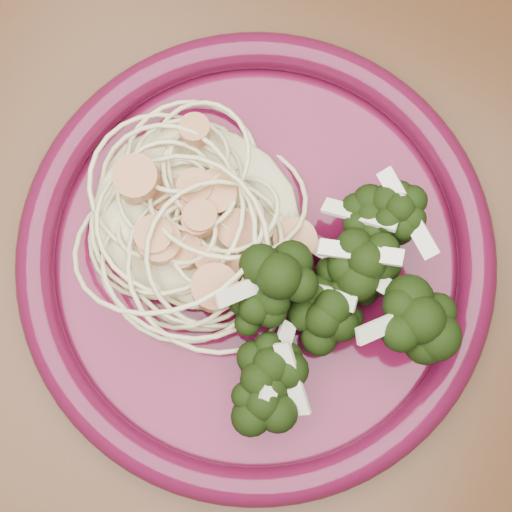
% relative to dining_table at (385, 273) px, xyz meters
% --- Properties ---
extents(dining_table, '(1.20, 0.80, 0.75)m').
position_rel_dining_table_xyz_m(dining_table, '(0.00, 0.00, 0.00)').
color(dining_table, '#472814').
rests_on(dining_table, ground).
extents(dinner_plate, '(0.38, 0.38, 0.03)m').
position_rel_dining_table_xyz_m(dinner_plate, '(-0.09, -0.05, 0.11)').
color(dinner_plate, '#500B26').
rests_on(dinner_plate, dining_table).
extents(spaghetti_pile, '(0.17, 0.15, 0.03)m').
position_rel_dining_table_xyz_m(spaghetti_pile, '(-0.14, -0.04, 0.12)').
color(spaghetti_pile, beige).
rests_on(spaghetti_pile, dinner_plate).
extents(scallop_cluster, '(0.17, 0.17, 0.05)m').
position_rel_dining_table_xyz_m(scallop_cluster, '(-0.14, -0.04, 0.16)').
color(scallop_cluster, tan).
rests_on(scallop_cluster, spaghetti_pile).
extents(broccoli_pile, '(0.13, 0.17, 0.05)m').
position_rel_dining_table_xyz_m(broccoli_pile, '(-0.04, -0.06, 0.13)').
color(broccoli_pile, black).
rests_on(broccoli_pile, dinner_plate).
extents(onion_garnish, '(0.09, 0.11, 0.05)m').
position_rel_dining_table_xyz_m(onion_garnish, '(-0.04, -0.06, 0.17)').
color(onion_garnish, beige).
rests_on(onion_garnish, broccoli_pile).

